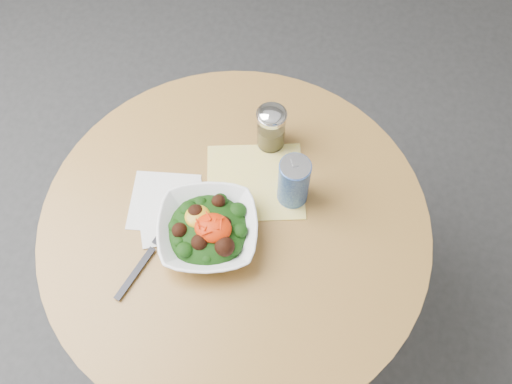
% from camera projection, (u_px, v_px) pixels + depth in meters
% --- Properties ---
extents(ground, '(6.00, 6.00, 0.00)m').
position_uv_depth(ground, '(242.00, 318.00, 1.96)').
color(ground, '#2F2F31').
rests_on(ground, ground).
extents(table, '(0.90, 0.90, 0.75)m').
position_uv_depth(table, '(237.00, 255.00, 1.48)').
color(table, black).
rests_on(table, ground).
extents(cloth_napkin, '(0.28, 0.26, 0.00)m').
position_uv_depth(cloth_napkin, '(255.00, 182.00, 1.36)').
color(cloth_napkin, yellow).
rests_on(cloth_napkin, table).
extents(paper_napkins, '(0.22, 0.22, 0.00)m').
position_uv_depth(paper_napkins, '(168.00, 207.00, 1.32)').
color(paper_napkins, silver).
rests_on(paper_napkins, table).
extents(salad_bowl, '(0.27, 0.27, 0.08)m').
position_uv_depth(salad_bowl, '(208.00, 230.00, 1.26)').
color(salad_bowl, white).
rests_on(salad_bowl, table).
extents(fork, '(0.08, 0.21, 0.00)m').
position_uv_depth(fork, '(148.00, 256.00, 1.26)').
color(fork, black).
rests_on(fork, table).
extents(spice_shaker, '(0.07, 0.07, 0.13)m').
position_uv_depth(spice_shaker, '(271.00, 128.00, 1.36)').
color(spice_shaker, silver).
rests_on(spice_shaker, table).
extents(beverage_can, '(0.07, 0.07, 0.14)m').
position_uv_depth(beverage_can, '(294.00, 182.00, 1.28)').
color(beverage_can, navy).
rests_on(beverage_can, table).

